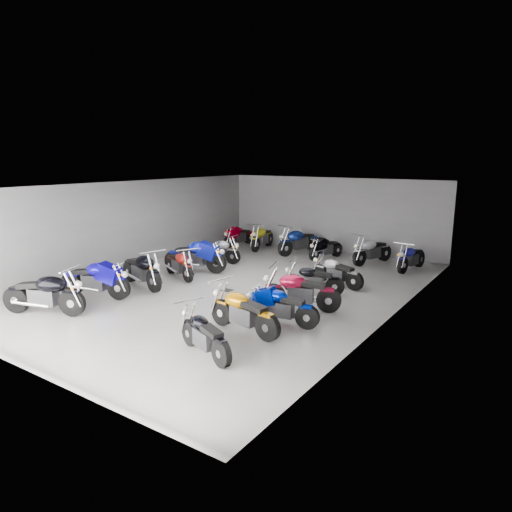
% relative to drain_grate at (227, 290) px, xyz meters
% --- Properties ---
extents(ground, '(14.00, 14.00, 0.00)m').
position_rel_drain_grate_xyz_m(ground, '(0.00, 0.50, -0.01)').
color(ground, '#A09D98').
rests_on(ground, ground).
extents(wall_back, '(10.00, 0.10, 3.20)m').
position_rel_drain_grate_xyz_m(wall_back, '(0.00, 7.50, 1.59)').
color(wall_back, slate).
rests_on(wall_back, ground).
extents(wall_left, '(0.10, 14.00, 3.20)m').
position_rel_drain_grate_xyz_m(wall_left, '(-5.00, 0.50, 1.59)').
color(wall_left, slate).
rests_on(wall_left, ground).
extents(wall_right, '(0.10, 14.00, 3.20)m').
position_rel_drain_grate_xyz_m(wall_right, '(5.00, 0.50, 1.59)').
color(wall_right, slate).
rests_on(wall_right, ground).
extents(ceiling, '(10.00, 14.00, 0.04)m').
position_rel_drain_grate_xyz_m(ceiling, '(0.00, 0.50, 3.21)').
color(ceiling, black).
rests_on(ceiling, wall_back).
extents(drain_grate, '(0.32, 0.32, 0.01)m').
position_rel_drain_grate_xyz_m(drain_grate, '(0.00, 0.00, 0.00)').
color(drain_grate, black).
rests_on(drain_grate, ground).
extents(motorcycle_left_a, '(2.19, 1.09, 1.02)m').
position_rel_drain_grate_xyz_m(motorcycle_left_a, '(-2.60, -4.41, 0.55)').
color(motorcycle_left_a, black).
rests_on(motorcycle_left_a, ground).
extents(motorcycle_left_b, '(2.21, 0.86, 1.00)m').
position_rel_drain_grate_xyz_m(motorcycle_left_b, '(-2.75, -2.72, 0.54)').
color(motorcycle_left_b, black).
rests_on(motorcycle_left_b, ground).
extents(motorcycle_left_c, '(2.29, 0.76, 1.02)m').
position_rel_drain_grate_xyz_m(motorcycle_left_c, '(-2.48, -1.20, 0.55)').
color(motorcycle_left_c, black).
rests_on(motorcycle_left_c, ground).
extents(motorcycle_left_d, '(1.92, 0.91, 0.89)m').
position_rel_drain_grate_xyz_m(motorcycle_left_d, '(-2.27, 0.29, 0.48)').
color(motorcycle_left_d, black).
rests_on(motorcycle_left_d, ground).
extents(motorcycle_left_e, '(2.31, 0.86, 1.04)m').
position_rel_drain_grate_xyz_m(motorcycle_left_e, '(-2.38, 1.26, 0.56)').
color(motorcycle_left_e, black).
rests_on(motorcycle_left_e, ground).
extents(motorcycle_left_f, '(2.02, 0.44, 0.89)m').
position_rel_drain_grate_xyz_m(motorcycle_left_f, '(-2.66, 2.90, 0.48)').
color(motorcycle_left_f, black).
rests_on(motorcycle_left_f, ground).
extents(motorcycle_right_a, '(1.81, 0.76, 0.83)m').
position_rel_drain_grate_xyz_m(motorcycle_right_a, '(2.52, -4.02, 0.45)').
color(motorcycle_right_a, black).
rests_on(motorcycle_right_a, ground).
extents(motorcycle_right_b, '(2.13, 0.51, 0.94)m').
position_rel_drain_grate_xyz_m(motorcycle_right_b, '(2.44, -2.54, 0.51)').
color(motorcycle_right_b, black).
rests_on(motorcycle_right_b, ground).
extents(motorcycle_right_c, '(1.95, 0.48, 0.86)m').
position_rel_drain_grate_xyz_m(motorcycle_right_c, '(2.90, -1.60, 0.46)').
color(motorcycle_right_c, black).
rests_on(motorcycle_right_c, ground).
extents(motorcycle_right_d, '(2.11, 0.83, 0.96)m').
position_rel_drain_grate_xyz_m(motorcycle_right_d, '(2.75, -0.34, 0.52)').
color(motorcycle_right_d, black).
rests_on(motorcycle_right_d, ground).
extents(motorcycle_right_e, '(1.80, 0.69, 0.82)m').
position_rel_drain_grate_xyz_m(motorcycle_right_e, '(2.36, 1.18, 0.44)').
color(motorcycle_right_e, black).
rests_on(motorcycle_right_e, ground).
extents(motorcycle_right_f, '(1.93, 0.53, 0.85)m').
position_rel_drain_grate_xyz_m(motorcycle_right_f, '(2.59, 2.36, 0.46)').
color(motorcycle_right_f, black).
rests_on(motorcycle_right_f, ground).
extents(motorcycle_back_a, '(0.48, 1.96, 0.86)m').
position_rel_drain_grate_xyz_m(motorcycle_back_a, '(-4.00, 6.11, 0.47)').
color(motorcycle_back_a, black).
rests_on(motorcycle_back_a, ground).
extents(motorcycle_back_b, '(0.59, 2.20, 0.97)m').
position_rel_drain_grate_xyz_m(motorcycle_back_b, '(-2.69, 6.08, 0.52)').
color(motorcycle_back_b, black).
rests_on(motorcycle_back_b, ground).
extents(motorcycle_back_c, '(0.91, 2.23, 1.02)m').
position_rel_drain_grate_xyz_m(motorcycle_back_c, '(-0.76, 6.01, 0.55)').
color(motorcycle_back_c, black).
rests_on(motorcycle_back_c, ground).
extents(motorcycle_back_d, '(0.66, 1.85, 0.83)m').
position_rel_drain_grate_xyz_m(motorcycle_back_d, '(0.57, 5.81, 0.45)').
color(motorcycle_back_d, black).
rests_on(motorcycle_back_d, ground).
extents(motorcycle_back_e, '(0.83, 2.11, 0.96)m').
position_rel_drain_grate_xyz_m(motorcycle_back_e, '(2.42, 6.05, 0.52)').
color(motorcycle_back_e, black).
rests_on(motorcycle_back_e, ground).
extents(motorcycle_back_f, '(0.50, 2.00, 0.88)m').
position_rel_drain_grate_xyz_m(motorcycle_back_f, '(4.00, 5.80, 0.47)').
color(motorcycle_back_f, black).
rests_on(motorcycle_back_f, ground).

